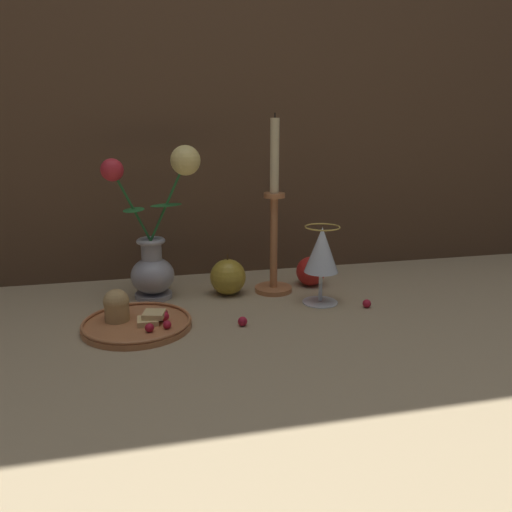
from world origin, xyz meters
name	(u,v)px	position (x,y,z in m)	size (l,w,h in m)	color
ground_plane	(251,309)	(0.00, 0.00, 0.00)	(2.40, 2.40, 0.00)	#9E8966
wall_back	(222,12)	(0.00, 0.29, 0.60)	(2.40, 0.04, 1.20)	brown
vase	(156,242)	(-0.18, 0.12, 0.12)	(0.20, 0.09, 0.32)	#A3A3A8
plate_with_pastries	(134,320)	(-0.23, -0.04, 0.01)	(0.20, 0.20, 0.07)	#B77042
wine_glass	(322,253)	(0.15, 0.01, 0.11)	(0.07, 0.07, 0.16)	silver
candlestick	(274,232)	(0.07, 0.10, 0.13)	(0.08, 0.08, 0.38)	#B77042
apple_beside_vase	(311,271)	(0.17, 0.12, 0.03)	(0.07, 0.07, 0.08)	red
apple_near_glass	(228,277)	(-0.03, 0.10, 0.04)	(0.08, 0.08, 0.09)	#B2932D
berry_near_plate	(243,321)	(-0.03, -0.08, 0.01)	(0.02, 0.02, 0.02)	#AD192D
berry_front_center	(367,303)	(0.23, -0.04, 0.01)	(0.02, 0.02, 0.02)	#AD192D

